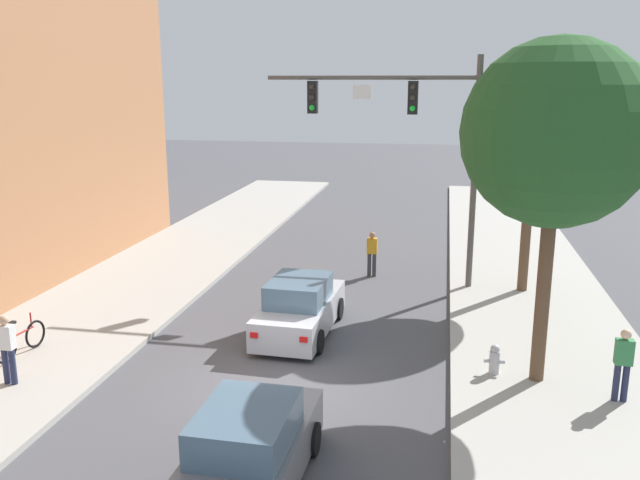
# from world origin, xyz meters

# --- Properties ---
(ground_plane) EXTENTS (120.00, 120.00, 0.00)m
(ground_plane) POSITION_xyz_m (0.00, 0.00, 0.00)
(ground_plane) COLOR #4C4C51
(sidewalk_left) EXTENTS (5.00, 60.00, 0.15)m
(sidewalk_left) POSITION_xyz_m (-6.50, 0.00, 0.07)
(sidewalk_left) COLOR #A8A59E
(sidewalk_left) RESTS_ON ground
(sidewalk_right) EXTENTS (5.00, 60.00, 0.15)m
(sidewalk_right) POSITION_xyz_m (6.50, 0.00, 0.07)
(sidewalk_right) COLOR #A8A59E
(sidewalk_right) RESTS_ON ground
(traffic_signal_mast) EXTENTS (6.91, 0.38, 7.50)m
(traffic_signal_mast) POSITION_xyz_m (2.64, 8.13, 5.36)
(traffic_signal_mast) COLOR #514C47
(traffic_signal_mast) RESTS_ON sidewalk_right
(car_lead_silver) EXTENTS (1.97, 4.30, 1.60)m
(car_lead_silver) POSITION_xyz_m (-0.12, 3.31, 0.72)
(car_lead_silver) COLOR #B7B7BC
(car_lead_silver) RESTS_ON ground
(car_following_grey) EXTENTS (1.90, 4.27, 1.60)m
(car_following_grey) POSITION_xyz_m (0.60, -4.01, 0.72)
(car_following_grey) COLOR slate
(car_following_grey) RESTS_ON ground
(pedestrian_sidewalk_left_walker) EXTENTS (0.36, 0.22, 1.64)m
(pedestrian_sidewalk_left_walker) POSITION_xyz_m (-5.85, -1.32, 1.06)
(pedestrian_sidewalk_left_walker) COLOR #232847
(pedestrian_sidewalk_left_walker) RESTS_ON sidewalk_left
(pedestrian_crossing_road) EXTENTS (0.36, 0.22, 1.64)m
(pedestrian_crossing_road) POSITION_xyz_m (1.23, 9.14, 0.91)
(pedestrian_crossing_road) COLOR #333338
(pedestrian_crossing_road) RESTS_ON ground
(pedestrian_sidewalk_right_walker) EXTENTS (0.36, 0.22, 1.64)m
(pedestrian_sidewalk_right_walker) POSITION_xyz_m (7.56, 0.36, 1.06)
(pedestrian_sidewalk_right_walker) COLOR #232847
(pedestrian_sidewalk_right_walker) RESTS_ON sidewalk_right
(bicycle_leaning) EXTENTS (0.23, 1.77, 0.98)m
(bicycle_leaning) POSITION_xyz_m (-6.59, 0.18, 0.54)
(bicycle_leaning) COLOR black
(bicycle_leaning) RESTS_ON sidewalk_left
(fire_hydrant) EXTENTS (0.48, 0.24, 0.72)m
(fire_hydrant) POSITION_xyz_m (5.00, 1.28, 0.51)
(fire_hydrant) COLOR #B2B2B7
(fire_hydrant) RESTS_ON sidewalk_right
(street_tree_nearest) EXTENTS (4.05, 4.05, 7.66)m
(street_tree_nearest) POSITION_xyz_m (5.95, 1.15, 5.76)
(street_tree_nearest) COLOR brown
(street_tree_nearest) RESTS_ON sidewalk_right
(street_tree_second) EXTENTS (3.53, 3.53, 7.56)m
(street_tree_second) POSITION_xyz_m (6.32, 8.01, 5.90)
(street_tree_second) COLOR brown
(street_tree_second) RESTS_ON sidewalk_right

